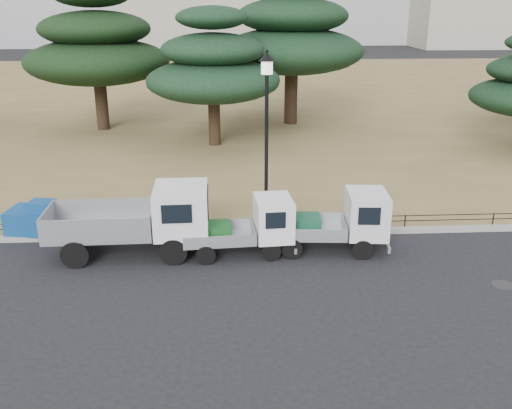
{
  "coord_description": "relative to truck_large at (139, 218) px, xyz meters",
  "views": [
    {
      "loc": [
        -0.96,
        -14.52,
        7.26
      ],
      "look_at": [
        0.0,
        2.0,
        1.3
      ],
      "focal_mm": 40.0,
      "sensor_mm": 36.0,
      "label": 1
    }
  ],
  "objects": [
    {
      "name": "pine_center_right",
      "position": [
        6.66,
        18.25,
        4.17
      ],
      "size": [
        8.4,
        8.4,
        8.92
      ],
      "color": "black",
      "rests_on": "lawn"
    },
    {
      "name": "manhole",
      "position": [
        10.03,
        -2.66,
        -1.14
      ],
      "size": [
        0.6,
        0.6,
        0.01
      ],
      "primitive_type": "cylinder",
      "color": "#2D2D30",
      "rests_on": "ground"
    },
    {
      "name": "truck_kei_rear",
      "position": [
        5.95,
        -0.08,
        -0.23
      ],
      "size": [
        3.64,
        1.78,
        1.85
      ],
      "rotation": [
        0.0,
        0.0,
        -0.08
      ],
      "color": "black",
      "rests_on": "ground"
    },
    {
      "name": "ground",
      "position": [
        3.53,
        -1.46,
        -1.15
      ],
      "size": [
        220.0,
        220.0,
        0.0
      ],
      "primitive_type": "plane",
      "color": "black"
    },
    {
      "name": "pipe_fence",
      "position": [
        3.53,
        1.29,
        -0.71
      ],
      "size": [
        38.0,
        0.04,
        0.4
      ],
      "color": "black",
      "rests_on": "lawn"
    },
    {
      "name": "lawn",
      "position": [
        3.53,
        29.14,
        -1.07
      ],
      "size": [
        120.0,
        56.0,
        0.15
      ],
      "primitive_type": "cube",
      "color": "olive",
      "rests_on": "ground"
    },
    {
      "name": "truck_kei_front",
      "position": [
        3.21,
        -0.18,
        -0.29
      ],
      "size": [
        3.34,
        1.62,
        1.72
      ],
      "rotation": [
        0.0,
        0.0,
        0.07
      ],
      "color": "black",
      "rests_on": "ground"
    },
    {
      "name": "truck_large",
      "position": [
        0.0,
        0.0,
        0.0
      ],
      "size": [
        4.78,
        2.0,
        2.07
      ],
      "rotation": [
        0.0,
        0.0,
        0.02
      ],
      "color": "black",
      "rests_on": "ground"
    },
    {
      "name": "curb",
      "position": [
        3.53,
        1.14,
        -1.07
      ],
      "size": [
        120.0,
        0.25,
        0.16
      ],
      "primitive_type": "cube",
      "color": "gray",
      "rests_on": "ground"
    },
    {
      "name": "pine_west_near",
      "position": [
        -4.39,
        17.21,
        3.64
      ],
      "size": [
        8.04,
        8.04,
        8.04
      ],
      "color": "black",
      "rests_on": "lawn"
    },
    {
      "name": "pine_center_left",
      "position": [
        2.11,
        13.06,
        2.96
      ],
      "size": [
        6.75,
        6.75,
        6.86
      ],
      "color": "black",
      "rests_on": "lawn"
    },
    {
      "name": "tarp_pile",
      "position": [
        -3.56,
        1.58,
        -0.57
      ],
      "size": [
        1.8,
        1.45,
        1.08
      ],
      "rotation": [
        0.0,
        0.0,
        -0.17
      ],
      "color": "navy",
      "rests_on": "lawn"
    },
    {
      "name": "street_lamp",
      "position": [
        3.91,
        1.44,
        2.8
      ],
      "size": [
        0.5,
        0.5,
        5.62
      ],
      "color": "black",
      "rests_on": "lawn"
    }
  ]
}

